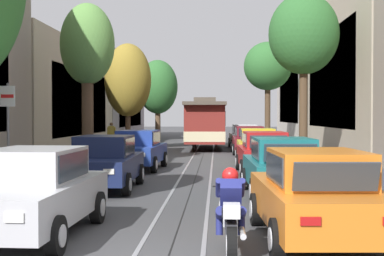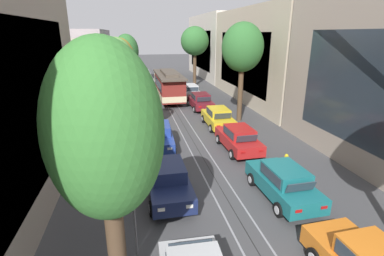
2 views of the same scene
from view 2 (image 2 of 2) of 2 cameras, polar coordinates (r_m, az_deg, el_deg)
name	(u,v)px [view 2 (image 2 of 2)]	position (r m, az deg, el deg)	size (l,w,h in m)	color
ground_plane	(177,113)	(27.50, -3.03, 2.91)	(160.00, 160.00, 0.00)	#424244
trolley_track_rails	(171,104)	(31.13, -4.09, 4.71)	(1.14, 65.89, 0.01)	gray
building_facade_left	(60,67)	(28.97, -24.53, 10.85)	(5.74, 57.59, 10.38)	gray
building_facade_right	(256,54)	(34.35, 12.45, 13.98)	(4.91, 57.59, 10.10)	gray
parked_car_navy_second_left	(168,180)	(13.56, -4.68, -10.20)	(2.01, 4.37, 1.58)	#19234C
parked_car_blue_mid_left	(159,136)	(19.15, -6.58, -1.56)	(2.15, 4.42, 1.58)	#233D93
parked_car_teal_second_right	(283,182)	(13.99, 17.49, -10.10)	(2.08, 4.40, 1.58)	#196B70
parked_car_red_mid_right	(238,139)	(18.80, 9.13, -2.06)	(2.07, 4.39, 1.58)	red
parked_car_yellow_fourth_right	(218,117)	(23.34, 5.12, 2.11)	(2.04, 4.38, 1.58)	gold
parked_car_maroon_fifth_right	(201,101)	(28.90, 1.69, 5.31)	(2.03, 4.37, 1.58)	maroon
parked_car_white_sixth_right	(190,91)	(33.98, -0.39, 7.27)	(2.10, 4.40, 1.58)	silver
street_tree_kerb_left_near	(106,135)	(7.21, -16.63, -1.25)	(2.82, 3.05, 7.23)	#4C3826
street_tree_kerb_left_second	(117,68)	(19.56, -14.56, 11.36)	(2.35, 2.19, 7.03)	brown
street_tree_kerb_left_mid	(121,62)	(31.26, -13.83, 12.56)	(3.00, 2.83, 6.82)	brown
street_tree_kerb_left_fourth	(126,51)	(45.09, -12.76, 14.55)	(3.55, 3.62, 7.15)	brown
street_tree_kerb_right_second	(243,48)	(24.56, 9.92, 15.22)	(3.40, 3.12, 8.11)	#4C3826
street_tree_kerb_right_mid	(195,41)	(41.81, 0.54, 16.67)	(3.86, 3.81, 8.16)	#4C3826
cable_car_trolley	(169,86)	(32.34, -4.53, 8.21)	(2.64, 9.15, 3.28)	maroon
pedestrian_on_left_pavement	(113,96)	(31.62, -15.26, 6.15)	(0.55, 0.22, 1.74)	black
fire_hydrant	(286,161)	(17.15, 17.99, -6.15)	(0.40, 0.22, 0.84)	gold
street_sign_post	(134,209)	(9.94, -11.30, -15.27)	(0.36, 0.07, 2.93)	slate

